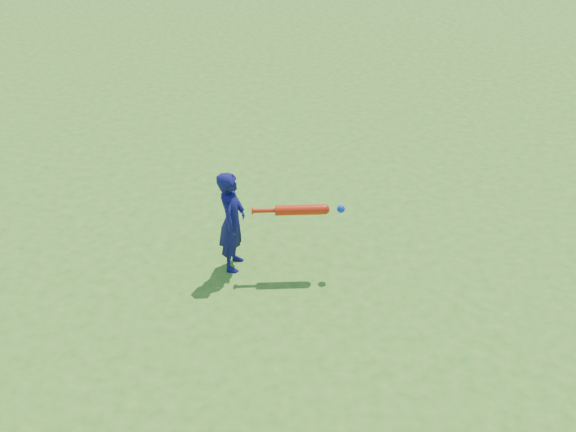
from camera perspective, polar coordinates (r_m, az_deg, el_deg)
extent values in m
plane|color=#39731B|center=(5.85, -4.26, -5.57)|extent=(80.00, 80.00, 0.00)
imported|color=#11114F|center=(5.73, -5.00, -0.48)|extent=(0.26, 0.37, 0.98)
cylinder|color=red|center=(5.61, -3.18, 0.45)|extent=(0.02, 0.06, 0.06)
cylinder|color=red|center=(5.61, -2.12, 0.47)|extent=(0.21, 0.06, 0.04)
cylinder|color=red|center=(5.62, 1.05, 0.55)|extent=(0.44, 0.15, 0.09)
sphere|color=red|center=(5.63, 3.26, 0.60)|extent=(0.09, 0.09, 0.09)
sphere|color=#0B34C7|center=(5.65, 4.72, 0.63)|extent=(0.07, 0.07, 0.07)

